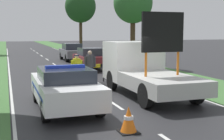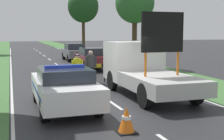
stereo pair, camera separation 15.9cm
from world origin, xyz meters
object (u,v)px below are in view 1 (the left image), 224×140
at_px(traffic_cone_centre_front, 129,120).
at_px(roadside_tree_mid_right, 133,4).
at_px(traffic_cone_near_police, 75,77).
at_px(roadside_tree_near_left, 80,7).
at_px(pedestrian_civilian, 90,64).
at_px(queued_car_wagon_maroon, 91,58).
at_px(work_truck, 142,68).
at_px(queued_car_suv_grey, 72,52).
at_px(road_barrier, 83,68).
at_px(police_officer, 77,68).
at_px(police_car, 65,87).

xyz_separation_m(traffic_cone_centre_front, roadside_tree_mid_right, (5.92, 14.02, 4.37)).
relative_size(traffic_cone_near_police, roadside_tree_near_left, 0.09).
distance_m(pedestrian_civilian, traffic_cone_centre_front, 8.09).
xyz_separation_m(queued_car_wagon_maroon, roadside_tree_near_left, (3.50, 18.18, 5.05)).
relative_size(work_truck, queued_car_suv_grey, 1.27).
relative_size(traffic_cone_centre_front, queued_car_wagon_maroon, 0.18).
relative_size(road_barrier, roadside_tree_mid_right, 0.45).
height_order(road_barrier, roadside_tree_mid_right, roadside_tree_mid_right).
bearing_deg(queued_car_wagon_maroon, pedestrian_civilian, 74.64).
bearing_deg(road_barrier, pedestrian_civilian, -61.09).
xyz_separation_m(queued_car_wagon_maroon, roadside_tree_mid_right, (3.23, 0.05, 3.92)).
bearing_deg(roadside_tree_mid_right, pedestrian_civilian, -128.95).
xyz_separation_m(police_officer, queued_car_wagon_maroon, (2.49, 6.65, -0.13)).
xyz_separation_m(work_truck, roadside_tree_near_left, (3.63, 27.32, 4.73)).
relative_size(work_truck, traffic_cone_near_police, 8.46).
height_order(police_officer, pedestrian_civilian, pedestrian_civilian).
height_order(police_car, traffic_cone_centre_front, police_car).
xyz_separation_m(police_officer, roadside_tree_mid_right, (5.72, 6.70, 3.78)).
relative_size(police_car, queued_car_wagon_maroon, 1.19).
distance_m(traffic_cone_centre_front, queued_car_wagon_maroon, 14.23).
bearing_deg(pedestrian_civilian, police_car, -130.35).
bearing_deg(work_truck, roadside_tree_mid_right, -108.02).
height_order(road_barrier, queued_car_wagon_maroon, queued_car_wagon_maroon).
bearing_deg(traffic_cone_near_police, police_officer, -96.60).
distance_m(traffic_cone_centre_front, queued_car_suv_grey, 21.40).
height_order(traffic_cone_near_police, traffic_cone_centre_front, traffic_cone_centre_front).
xyz_separation_m(road_barrier, traffic_cone_centre_front, (-0.79, -8.42, -0.44)).
xyz_separation_m(pedestrian_civilian, queued_car_suv_grey, (1.73, 13.22, -0.18)).
distance_m(police_officer, traffic_cone_centre_front, 7.34).
bearing_deg(roadside_tree_mid_right, traffic_cone_near_police, -134.65).
height_order(police_officer, roadside_tree_mid_right, roadside_tree_mid_right).
bearing_deg(traffic_cone_near_police, road_barrier, 8.60).
bearing_deg(queued_car_wagon_maroon, traffic_cone_near_police, 67.14).
relative_size(police_car, work_truck, 0.80).
xyz_separation_m(police_car, traffic_cone_near_police, (1.46, 5.21, -0.42)).
bearing_deg(work_truck, traffic_cone_near_police, -55.61).
xyz_separation_m(work_truck, queued_car_wagon_maroon, (0.12, 9.15, -0.31)).
height_order(road_barrier, queued_car_suv_grey, queued_car_suv_grey).
xyz_separation_m(road_barrier, queued_car_suv_grey, (1.99, 12.79, 0.03)).
bearing_deg(roadside_tree_mid_right, police_officer, -130.46).
bearing_deg(police_car, roadside_tree_near_left, 72.46).
height_order(pedestrian_civilian, queued_car_wagon_maroon, pedestrian_civilian).
distance_m(work_truck, queued_car_suv_grey, 16.40).
xyz_separation_m(queued_car_suv_grey, roadside_tree_near_left, (3.41, 10.93, 5.03)).
xyz_separation_m(traffic_cone_near_police, queued_car_wagon_maroon, (2.37, 5.61, 0.46)).
distance_m(police_officer, pedestrian_civilian, 1.09).
relative_size(road_barrier, traffic_cone_near_police, 4.07).
relative_size(work_truck, traffic_cone_centre_front, 8.21).
bearing_deg(traffic_cone_near_police, traffic_cone_centre_front, -92.24).
height_order(police_car, queued_car_suv_grey, queued_car_suv_grey).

